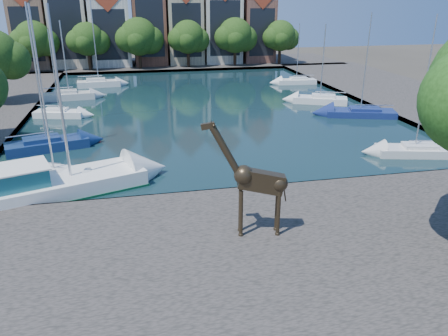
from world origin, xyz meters
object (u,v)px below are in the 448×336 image
at_px(giraffe_statue, 255,181).
at_px(sailboat_right_a, 415,149).
at_px(sailboat_left_a, 55,174).
at_px(motorsailer, 41,184).

relative_size(giraffe_statue, sailboat_right_a, 0.56).
xyz_separation_m(sailboat_left_a, sailboat_right_a, (26.21, 0.00, -0.10)).
distance_m(sailboat_left_a, sailboat_right_a, 26.21).
bearing_deg(sailboat_right_a, motorsailer, -175.43).
xyz_separation_m(giraffe_statue, sailboat_left_a, (-10.73, 9.64, -2.63)).
bearing_deg(motorsailer, sailboat_left_a, 79.03).
relative_size(motorsailer, sailboat_right_a, 1.16).
height_order(giraffe_statue, sailboat_right_a, sailboat_right_a).
distance_m(motorsailer, sailboat_right_a, 26.70).
distance_m(giraffe_statue, sailboat_right_a, 18.44).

